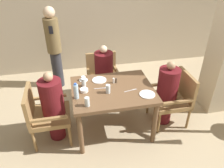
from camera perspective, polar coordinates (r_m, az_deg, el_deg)
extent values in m
plane|color=tan|center=(3.64, 0.15, -11.29)|extent=(16.00, 16.00, 0.00)
cube|color=tan|center=(4.97, -5.41, 19.15)|extent=(8.00, 0.06, 2.80)
cube|color=brown|center=(3.18, 0.17, -1.59)|extent=(1.18, 0.94, 0.05)
cylinder|color=brown|center=(3.05, -8.21, -12.87)|extent=(0.07, 0.07, 0.71)
cylinder|color=brown|center=(3.24, 11.05, -10.07)|extent=(0.07, 0.07, 0.71)
cylinder|color=brown|center=(3.68, -9.27, -3.97)|extent=(0.07, 0.07, 0.71)
cylinder|color=brown|center=(3.84, 6.65, -2.11)|extent=(0.07, 0.07, 0.71)
cube|color=olive|center=(3.35, -15.72, -7.98)|extent=(0.56, 0.56, 0.07)
cube|color=olive|center=(3.24, -20.89, -5.02)|extent=(0.05, 0.56, 0.42)
cube|color=olive|center=(3.46, -15.97, -3.30)|extent=(0.50, 0.04, 0.04)
cube|color=olive|center=(3.05, -16.29, -8.80)|extent=(0.50, 0.04, 0.04)
cylinder|color=olive|center=(3.66, -11.22, -7.82)|extent=(0.04, 0.04, 0.37)
cylinder|color=olive|center=(3.29, -10.89, -13.27)|extent=(0.04, 0.04, 0.37)
cylinder|color=olive|center=(3.71, -18.94, -8.54)|extent=(0.04, 0.04, 0.37)
cylinder|color=olive|center=(3.35, -19.62, -13.98)|extent=(0.04, 0.04, 0.37)
cylinder|color=#5B1419|center=(3.46, -14.27, -10.27)|extent=(0.24, 0.24, 0.44)
cylinder|color=#5B1419|center=(3.16, -15.45, -3.54)|extent=(0.32, 0.32, 0.55)
sphere|color=tan|center=(2.98, -16.38, 1.80)|extent=(0.13, 0.13, 0.13)
cube|color=olive|center=(4.02, -2.20, 0.77)|extent=(0.56, 0.56, 0.07)
cube|color=olive|center=(4.13, -2.89, 5.52)|extent=(0.56, 0.05, 0.42)
cube|color=olive|center=(3.99, 1.41, 3.07)|extent=(0.04, 0.50, 0.04)
cube|color=olive|center=(3.92, -5.97, 2.31)|extent=(0.04, 0.50, 0.04)
cylinder|color=olive|center=(3.98, 2.00, -3.40)|extent=(0.04, 0.04, 0.37)
cylinder|color=olive|center=(3.92, -5.10, -4.24)|extent=(0.04, 0.04, 0.37)
cylinder|color=olive|center=(4.39, 0.49, 0.27)|extent=(0.04, 0.04, 0.37)
cylinder|color=olive|center=(4.32, -5.94, -0.43)|extent=(0.04, 0.04, 0.37)
cylinder|color=#5B1419|center=(4.07, -2.00, -1.91)|extent=(0.24, 0.24, 0.44)
cylinder|color=#5B1419|center=(3.82, -2.14, 4.33)|extent=(0.32, 0.32, 0.55)
sphere|color=beige|center=(3.67, -2.25, 9.06)|extent=(0.13, 0.13, 0.13)
cube|color=olive|center=(3.64, 14.65, -4.18)|extent=(0.56, 0.56, 0.07)
cube|color=olive|center=(3.62, 18.86, -0.45)|extent=(0.05, 0.56, 0.42)
cube|color=olive|center=(3.37, 16.79, -4.55)|extent=(0.50, 0.04, 0.04)
cube|color=olive|center=(3.74, 13.36, 0.01)|extent=(0.50, 0.04, 0.04)
cylinder|color=olive|center=(3.51, 12.11, -9.99)|extent=(0.04, 0.04, 0.37)
cylinder|color=olive|center=(3.86, 9.35, -5.23)|extent=(0.04, 0.04, 0.37)
cylinder|color=olive|center=(3.71, 19.26, -8.61)|extent=(0.04, 0.04, 0.37)
cylinder|color=olive|center=(4.04, 15.97, -4.23)|extent=(0.04, 0.04, 0.37)
cylinder|color=#5B1419|center=(3.72, 13.42, -6.63)|extent=(0.24, 0.24, 0.44)
cylinder|color=#5B1419|center=(3.45, 14.42, -0.22)|extent=(0.32, 0.32, 0.54)
sphere|color=tan|center=(3.29, 15.19, 4.71)|extent=(0.13, 0.13, 0.13)
cylinder|color=#2D2D33|center=(4.63, -14.07, 3.82)|extent=(0.21, 0.21, 0.77)
cylinder|color=brown|center=(4.35, -15.30, 12.08)|extent=(0.28, 0.28, 0.65)
sphere|color=beige|center=(4.23, -16.16, 17.57)|extent=(0.21, 0.21, 0.21)
cube|color=black|center=(4.14, -15.68, 13.42)|extent=(0.07, 0.01, 0.14)
cylinder|color=white|center=(3.36, -3.33, 1.05)|extent=(0.22, 0.22, 0.01)
cylinder|color=white|center=(3.07, 9.20, -2.68)|extent=(0.22, 0.22, 0.01)
cylinder|color=white|center=(3.39, -7.47, 1.04)|extent=(0.13, 0.13, 0.01)
cylinder|color=white|center=(3.37, -7.51, 1.52)|extent=(0.07, 0.07, 0.06)
cylinder|color=white|center=(3.12, -7.29, -1.61)|extent=(0.12, 0.12, 0.04)
cylinder|color=silver|center=(2.95, -9.39, -1.98)|extent=(0.07, 0.07, 0.21)
cylinder|color=#3359B2|center=(2.89, -9.59, -0.05)|extent=(0.04, 0.04, 0.02)
cylinder|color=silver|center=(3.21, -7.42, 0.41)|extent=(0.06, 0.06, 0.13)
cylinder|color=silver|center=(3.04, -1.05, -1.29)|extent=(0.06, 0.06, 0.13)
cylinder|color=silver|center=(2.81, -6.51, -4.63)|extent=(0.06, 0.06, 0.13)
cylinder|color=white|center=(3.27, 0.42, 0.90)|extent=(0.03, 0.03, 0.08)
cylinder|color=#4C3D2D|center=(3.28, 1.09, 0.94)|extent=(0.03, 0.03, 0.08)
cube|color=silver|center=(3.17, -3.27, -1.13)|extent=(0.16, 0.02, 0.00)
cube|color=silver|center=(3.18, -1.80, -1.00)|extent=(0.04, 0.02, 0.00)
cube|color=silver|center=(3.12, 4.56, -1.75)|extent=(0.16, 0.04, 0.00)
cube|color=silver|center=(3.16, 5.88, -1.42)|extent=(0.06, 0.03, 0.00)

